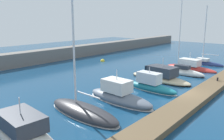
# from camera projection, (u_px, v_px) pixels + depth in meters

# --- Properties ---
(ground_plane) EXTENTS (120.18, 120.18, 0.00)m
(ground_plane) POSITION_uv_depth(u_px,v_px,m) (182.00, 97.00, 24.48)
(ground_plane) COLOR navy
(dock_pier) EXTENTS (44.96, 2.37, 0.54)m
(dock_pier) POSITION_uv_depth(u_px,v_px,m) (196.00, 98.00, 23.49)
(dock_pier) COLOR brown
(dock_pier) RESTS_ON ground_plane
(breakwater_seawall) EXTENTS (108.16, 2.66, 2.43)m
(breakwater_seawall) POSITION_uv_depth(u_px,v_px,m) (33.00, 57.00, 42.43)
(breakwater_seawall) COLOR slate
(breakwater_seawall) RESTS_ON ground_plane
(motorboat_ivory_second) EXTENTS (3.42, 9.47, 3.37)m
(motorboat_ivory_second) POSITION_uv_depth(u_px,v_px,m) (22.00, 132.00, 16.02)
(motorboat_ivory_second) COLOR silver
(motorboat_ivory_second) RESTS_ON ground_plane
(sailboat_charcoal_third) EXTENTS (2.86, 8.36, 12.70)m
(sailboat_charcoal_third) POSITION_uv_depth(u_px,v_px,m) (83.00, 111.00, 19.95)
(sailboat_charcoal_third) COLOR #2D2D33
(sailboat_charcoal_third) RESTS_ON ground_plane
(motorboat_slate_fourth) EXTENTS (2.79, 7.90, 3.47)m
(motorboat_slate_fourth) POSITION_uv_depth(u_px,v_px,m) (119.00, 95.00, 23.11)
(motorboat_slate_fourth) COLOR slate
(motorboat_slate_fourth) RESTS_ON ground_plane
(motorboat_teal_fifth) EXTENTS (1.96, 6.57, 2.92)m
(motorboat_teal_fifth) POSITION_uv_depth(u_px,v_px,m) (151.00, 85.00, 26.77)
(motorboat_teal_fifth) COLOR #19707F
(motorboat_teal_fifth) RESTS_ON ground_plane
(motorboat_sand_sixth) EXTENTS (4.03, 9.50, 3.39)m
(motorboat_sand_sixth) POSITION_uv_depth(u_px,v_px,m) (160.00, 76.00, 31.15)
(motorboat_sand_sixth) COLOR beige
(motorboat_sand_sixth) RESTS_ON ground_plane
(sailboat_white_seventh) EXTENTS (2.27, 7.40, 13.64)m
(sailboat_white_seventh) POSITION_uv_depth(u_px,v_px,m) (181.00, 71.00, 34.64)
(sailboat_white_seventh) COLOR white
(sailboat_white_seventh) RESTS_ON ground_plane
(motorboat_red_eighth) EXTENTS (3.33, 8.82, 3.26)m
(motorboat_red_eighth) POSITION_uv_depth(u_px,v_px,m) (190.00, 67.00, 38.20)
(motorboat_red_eighth) COLOR #B72D28
(motorboat_red_eighth) RESTS_ON ground_plane
(sailboat_navy_ninth) EXTENTS (2.31, 7.07, 10.88)m
(sailboat_navy_ninth) POSITION_uv_depth(u_px,v_px,m) (204.00, 63.00, 42.04)
(sailboat_navy_ninth) COLOR navy
(sailboat_navy_ninth) RESTS_ON ground_plane
(mooring_buoy_yellow) EXTENTS (0.88, 0.88, 0.88)m
(mooring_buoy_yellow) POSITION_uv_depth(u_px,v_px,m) (103.00, 61.00, 45.30)
(mooring_buoy_yellow) COLOR yellow
(mooring_buoy_yellow) RESTS_ON ground_plane
(dock_bollard) EXTENTS (0.20, 0.20, 0.44)m
(dock_bollard) POSITION_uv_depth(u_px,v_px,m) (218.00, 79.00, 28.75)
(dock_bollard) COLOR black
(dock_bollard) RESTS_ON dock_pier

